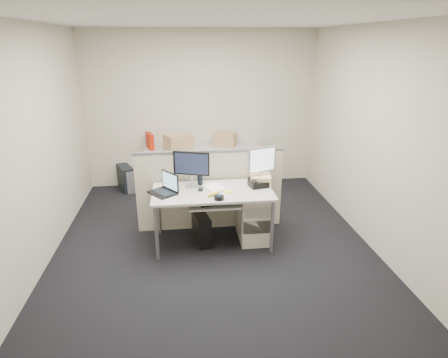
{
  "coord_description": "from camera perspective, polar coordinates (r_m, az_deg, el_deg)",
  "views": [
    {
      "loc": [
        -0.37,
        -4.32,
        2.49
      ],
      "look_at": [
        0.16,
        0.15,
        0.82
      ],
      "focal_mm": 30.0,
      "sensor_mm": 36.0,
      "label": 1
    }
  ],
  "objects": [
    {
      "name": "trackball",
      "position": [
        4.42,
        -0.78,
        -2.85
      ],
      "size": [
        0.13,
        0.13,
        0.05
      ],
      "primitive_type": "cylinder",
      "rotation": [
        0.0,
        0.0,
        -0.06
      ],
      "color": "black",
      "rests_on": "desk"
    },
    {
      "name": "desk_phone",
      "position": [
        4.82,
        5.29,
        -0.71
      ],
      "size": [
        0.27,
        0.24,
        0.07
      ],
      "primitive_type": "cube",
      "rotation": [
        0.0,
        0.0,
        0.21
      ],
      "color": "black",
      "rests_on": "desk"
    },
    {
      "name": "manila_folders",
      "position": [
        4.93,
        5.56,
        0.06
      ],
      "size": [
        0.31,
        0.38,
        0.13
      ],
      "primitive_type": "cube",
      "rotation": [
        0.0,
        0.0,
        -0.16
      ],
      "color": "#D9B486",
      "rests_on": "desk"
    },
    {
      "name": "pc_tower_desk",
      "position": [
        4.92,
        -3.46,
        -7.55
      ],
      "size": [
        0.24,
        0.44,
        0.39
      ],
      "primitive_type": "cube",
      "rotation": [
        0.0,
        0.0,
        0.19
      ],
      "color": "black",
      "rests_on": "floor"
    },
    {
      "name": "drawer_pedestal",
      "position": [
        4.96,
        4.63,
        -5.63
      ],
      "size": [
        0.4,
        0.55,
        0.65
      ],
      "primitive_type": "cube",
      "color": "#B9B09F",
      "rests_on": "floor"
    },
    {
      "name": "keyboard",
      "position": [
        4.59,
        -0.95,
        -3.41
      ],
      "size": [
        0.51,
        0.29,
        0.03
      ],
      "primitive_type": "cube",
      "rotation": [
        0.0,
        0.0,
        0.27
      ],
      "color": "black",
      "rests_on": "keyboard_tray"
    },
    {
      "name": "pc_tower_spare_silver",
      "position": [
        6.81,
        -14.2,
        0.05
      ],
      "size": [
        0.3,
        0.47,
        0.4
      ],
      "primitive_type": "cube",
      "rotation": [
        0.0,
        0.0,
        0.31
      ],
      "color": "#B7B7BC",
      "rests_on": "floor"
    },
    {
      "name": "wall_back",
      "position": [
        6.68,
        -3.54,
        10.45
      ],
      "size": [
        4.0,
        0.02,
        2.7
      ],
      "primitive_type": "cube",
      "color": "beige",
      "rests_on": "ground"
    },
    {
      "name": "wall_left",
      "position": [
        4.76,
        -26.66,
        4.26
      ],
      "size": [
        0.02,
        4.5,
        2.7
      ],
      "primitive_type": "cube",
      "color": "beige",
      "rests_on": "ground"
    },
    {
      "name": "monitor_small",
      "position": [
        4.86,
        5.7,
        2.0
      ],
      "size": [
        0.44,
        0.32,
        0.49
      ],
      "primitive_type": "cube",
      "rotation": [
        0.0,
        0.0,
        0.32
      ],
      "color": "#B7B7BC",
      "rests_on": "desk"
    },
    {
      "name": "keyboard_tray",
      "position": [
        4.56,
        -1.53,
        -3.93
      ],
      "size": [
        0.62,
        0.32,
        0.02
      ],
      "primitive_type": "cube",
      "color": "#B0ACA4",
      "rests_on": "desk"
    },
    {
      "name": "banana",
      "position": [
        4.53,
        -1.58,
        -2.25
      ],
      "size": [
        0.19,
        0.16,
        0.04
      ],
      "primitive_type": "ellipsoid",
      "rotation": [
        0.0,
        0.0,
        0.64
      ],
      "color": "#FFFC46",
      "rests_on": "desk"
    },
    {
      "name": "wall_right",
      "position": [
        5.05,
        21.51,
        5.86
      ],
      "size": [
        0.02,
        4.5,
        2.7
      ],
      "primitive_type": "cube",
      "color": "beige",
      "rests_on": "ground"
    },
    {
      "name": "laptop",
      "position": [
        4.61,
        -9.44,
        -0.78
      ],
      "size": [
        0.4,
        0.41,
        0.25
      ],
      "primitive_type": "cube",
      "rotation": [
        0.0,
        0.0,
        -0.92
      ],
      "color": "black",
      "rests_on": "desk"
    },
    {
      "name": "cardboard_box_left",
      "position": [
        6.34,
        -6.99,
        5.4
      ],
      "size": [
        0.51,
        0.47,
        0.31
      ],
      "primitive_type": "cube",
      "rotation": [
        0.0,
        0.0,
        0.51
      ],
      "color": "tan",
      "rests_on": "back_counter"
    },
    {
      "name": "monitor_main",
      "position": [
        4.76,
        -4.97,
        1.5
      ],
      "size": [
        0.5,
        0.31,
        0.46
      ],
      "primitive_type": "cube",
      "rotation": [
        0.0,
        0.0,
        -0.31
      ],
      "color": "black",
      "rests_on": "desk"
    },
    {
      "name": "red_binder",
      "position": [
        6.58,
        -11.22,
        5.61
      ],
      "size": [
        0.16,
        0.32,
        0.29
      ],
      "primitive_type": "cube",
      "rotation": [
        0.0,
        0.0,
        0.3
      ],
      "color": "#AA1B05",
      "rests_on": "back_counter"
    },
    {
      "name": "paper_stack",
      "position": [
        4.77,
        -1.54,
        -1.27
      ],
      "size": [
        0.31,
        0.34,
        0.01
      ],
      "primitive_type": "cube",
      "rotation": [
        0.0,
        0.0,
        0.43
      ],
      "color": "white",
      "rests_on": "desk"
    },
    {
      "name": "cardboard_box_right",
      "position": [
        6.62,
        0.21,
        5.96
      ],
      "size": [
        0.44,
        0.39,
        0.26
      ],
      "primitive_type": "cube",
      "rotation": [
        0.0,
        0.0,
        -0.4
      ],
      "color": "tan",
      "rests_on": "back_counter"
    },
    {
      "name": "cellphone",
      "position": [
        4.71,
        -3.62,
        -1.57
      ],
      "size": [
        0.07,
        0.11,
        0.01
      ],
      "primitive_type": "cube",
      "rotation": [
        0.0,
        0.0,
        -0.11
      ],
      "color": "black",
      "rests_on": "desk"
    },
    {
      "name": "cubicle_partition",
      "position": [
        5.16,
        -2.16,
        -1.8
      ],
      "size": [
        2.0,
        0.06,
        1.1
      ],
      "primitive_type": "cube",
      "color": "beige",
      "rests_on": "floor"
    },
    {
      "name": "travel_mug",
      "position": [
        4.85,
        -3.66,
        -0.07
      ],
      "size": [
        0.09,
        0.09,
        0.15
      ],
      "primitive_type": "cylinder",
      "rotation": [
        0.0,
        0.0,
        0.36
      ],
      "color": "black",
      "rests_on": "desk"
    },
    {
      "name": "sticky_pad",
      "position": [
        4.63,
        0.56,
        -1.96
      ],
      "size": [
        0.1,
        0.1,
        0.01
      ],
      "primitive_type": "cube",
      "rotation": [
        0.0,
        0.0,
        0.13
      ],
      "color": "yellow",
      "rests_on": "desk"
    },
    {
      "name": "back_counter",
      "position": [
        6.61,
        -3.19,
        1.49
      ],
      "size": [
        2.0,
        0.6,
        0.72
      ],
      "primitive_type": "cube",
      "color": "#B9B09F",
      "rests_on": "floor"
    },
    {
      "name": "pc_tower_spare_dark",
      "position": [
        6.82,
        -14.74,
        0.14
      ],
      "size": [
        0.35,
        0.5,
        0.43
      ],
      "primitive_type": "cube",
      "rotation": [
        0.0,
        0.0,
        0.4
      ],
      "color": "black",
      "rests_on": "floor"
    },
    {
      "name": "ceiling",
      "position": [
        4.34,
        -2.04,
        23.07
      ],
      "size": [
        4.0,
        4.5,
        0.01
      ],
      "primitive_type": "cube",
      "color": "white",
      "rests_on": "ground"
    },
    {
      "name": "desk",
      "position": [
        4.7,
        -1.73,
        -2.54
      ],
      "size": [
        1.5,
        0.75,
        0.73
      ],
      "color": "#B0ACA4",
      "rests_on": "floor"
    },
    {
      "name": "floor",
      "position": [
        5.0,
        -1.65,
        -9.62
      ],
      "size": [
        4.0,
        4.5,
        0.01
      ],
      "primitive_type": "cube",
      "color": "black",
      "rests_on": "ground"
    },
    {
      "name": "wall_front",
      "position": [
        2.39,
        2.94,
        -8.21
      ],
      "size": [
        4.0,
        0.02,
        2.7
      ],
      "primitive_type": "cube",
      "color": "beige",
      "rests_on": "ground"
    }
  ]
}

